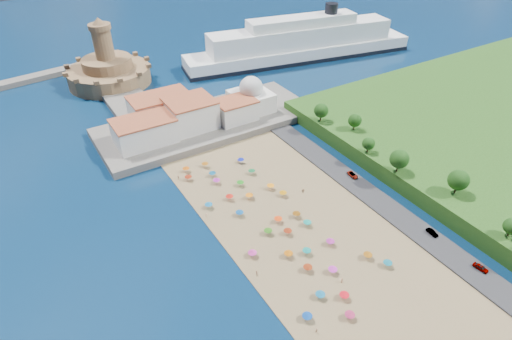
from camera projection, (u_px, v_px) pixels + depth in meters
ground at (289, 239)px, 124.05m from camera, size 700.00×700.00×0.00m
terrace at (208, 122)px, 178.37m from camera, size 90.00×36.00×3.00m
jetty at (130, 104)px, 193.46m from camera, size 18.00×70.00×2.40m
waterfront_buildings at (177, 116)px, 169.54m from camera, size 57.00×29.00×11.00m
domed_building at (251, 97)px, 181.30m from camera, size 16.00×16.00×15.00m
fortress at (109, 71)px, 211.22m from camera, size 40.00×40.00×32.40m
cruise_ship at (301, 44)px, 237.96m from camera, size 133.63×43.08×28.88m
beach_parasols at (294, 245)px, 119.05m from camera, size 32.32×111.52×2.20m
beachgoers at (275, 240)px, 121.88m from camera, size 33.92×103.45×1.87m
parked_cars at (410, 216)px, 130.19m from camera, size 2.49×54.16×1.38m
hillside_trees at (425, 169)px, 134.67m from camera, size 12.76×106.24×8.16m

